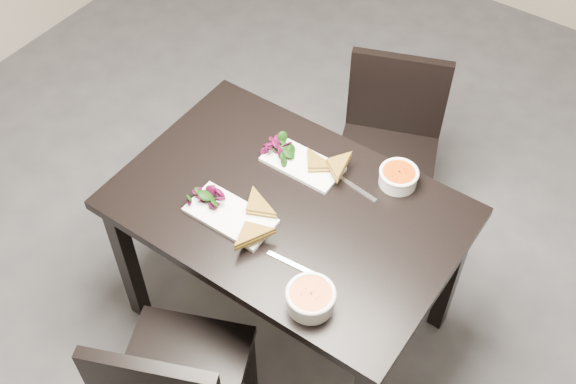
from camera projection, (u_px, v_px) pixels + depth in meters
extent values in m
plane|color=#47474C|center=(334.00, 300.00, 3.07)|extent=(5.00, 5.00, 0.00)
cube|color=black|center=(288.00, 208.00, 2.47)|extent=(1.20, 0.80, 0.04)
cube|color=black|center=(128.00, 262.00, 2.78)|extent=(0.06, 0.06, 0.71)
cube|color=black|center=(233.00, 159.00, 3.14)|extent=(0.06, 0.06, 0.71)
cube|color=black|center=(451.00, 275.00, 2.74)|extent=(0.06, 0.06, 0.71)
cube|color=black|center=(182.00, 371.00, 2.39)|extent=(0.55, 0.55, 0.04)
cube|color=black|center=(159.00, 346.00, 2.70)|extent=(0.05, 0.05, 0.41)
cube|color=black|center=(249.00, 364.00, 2.65)|extent=(0.05, 0.05, 0.41)
cube|color=black|center=(386.00, 161.00, 3.03)|extent=(0.54, 0.54, 0.04)
cube|color=black|center=(334.00, 217.00, 3.11)|extent=(0.05, 0.05, 0.41)
cube|color=black|center=(415.00, 232.00, 3.06)|extent=(0.05, 0.05, 0.41)
cube|color=black|center=(349.00, 160.00, 3.34)|extent=(0.05, 0.05, 0.41)
cube|color=black|center=(424.00, 173.00, 3.29)|extent=(0.05, 0.05, 0.41)
cube|color=black|center=(398.00, 94.00, 2.98)|extent=(0.41, 0.19, 0.40)
cube|color=white|center=(231.00, 216.00, 2.41)|extent=(0.31, 0.15, 0.02)
cylinder|color=white|center=(311.00, 299.00, 2.17)|extent=(0.15, 0.15, 0.06)
cylinder|color=red|center=(311.00, 295.00, 2.15)|extent=(0.13, 0.13, 0.02)
torus|color=white|center=(311.00, 294.00, 2.15)|extent=(0.16, 0.16, 0.02)
cube|color=silver|center=(291.00, 263.00, 2.29)|extent=(0.18, 0.03, 0.00)
cube|color=white|center=(302.00, 164.00, 2.57)|extent=(0.29, 0.15, 0.01)
cylinder|color=white|center=(398.00, 178.00, 2.50)|extent=(0.14, 0.14, 0.05)
cylinder|color=red|center=(399.00, 174.00, 2.48)|extent=(0.12, 0.12, 0.02)
torus|color=white|center=(399.00, 172.00, 2.48)|extent=(0.14, 0.14, 0.01)
cube|color=silver|center=(356.00, 188.00, 2.50)|extent=(0.18, 0.04, 0.00)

